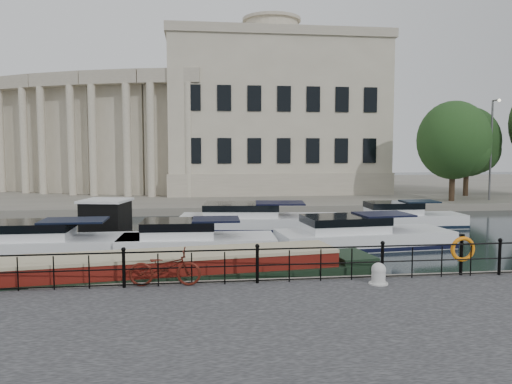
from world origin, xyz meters
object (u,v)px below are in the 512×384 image
(harbour_hut, at_px, (106,222))
(bicycle, at_px, (165,267))
(mooring_bollard, at_px, (379,274))
(life_ring_post, at_px, (463,250))
(narrowboat, at_px, (143,279))

(harbour_hut, bearing_deg, bicycle, -59.72)
(bicycle, height_order, mooring_bollard, bicycle)
(life_ring_post, xyz_separation_m, harbour_hut, (-13.13, 11.08, -0.45))
(life_ring_post, bearing_deg, bicycle, -179.69)
(mooring_bollard, bearing_deg, harbour_hut, 130.51)
(life_ring_post, bearing_deg, narrowboat, 171.40)
(mooring_bollard, bearing_deg, narrowboat, 162.96)
(bicycle, height_order, life_ring_post, life_ring_post)
(bicycle, xyz_separation_m, harbour_hut, (-3.59, 11.14, -0.16))
(bicycle, distance_m, mooring_bollard, 6.49)
(bicycle, xyz_separation_m, mooring_bollard, (6.45, -0.61, -0.25))
(mooring_bollard, relative_size, harbour_hut, 0.19)
(bicycle, bearing_deg, narrowboat, 30.73)
(bicycle, xyz_separation_m, narrowboat, (-0.83, 1.62, -0.75))
(mooring_bollard, xyz_separation_m, harbour_hut, (-10.04, 11.75, 0.09))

